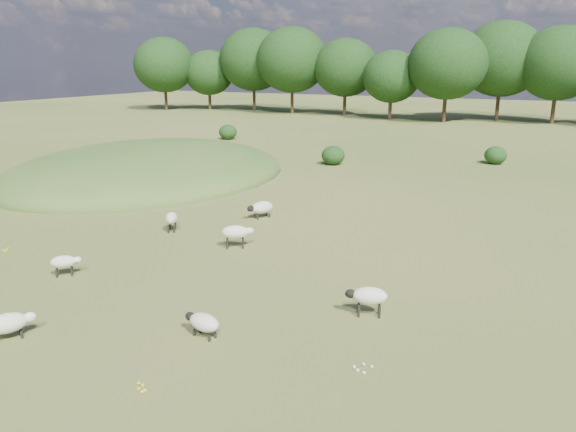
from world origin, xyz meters
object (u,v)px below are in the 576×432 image
object	(u,v)px
sheep_1	(172,218)
sheep_6	(368,296)
sheep_3	(261,208)
sheep_0	(8,323)
sheep_2	(64,262)
sheep_5	(236,232)
sheep_4	(203,322)

from	to	relation	value
sheep_1	sheep_6	distance (m)	10.93
sheep_3	sheep_0	bearing A→B (deg)	28.40
sheep_2	sheep_6	bearing A→B (deg)	-32.84
sheep_3	sheep_5	distance (m)	4.38
sheep_3	sheep_6	size ratio (longest dim) A/B	1.10
sheep_4	sheep_5	size ratio (longest dim) A/B	0.91
sheep_0	sheep_5	bearing A→B (deg)	22.67
sheep_0	sheep_4	size ratio (longest dim) A/B	1.09
sheep_1	sheep_3	size ratio (longest dim) A/B	0.83
sheep_0	sheep_1	size ratio (longest dim) A/B	1.10
sheep_2	sheep_1	bearing A→B (deg)	48.54
sheep_1	sheep_5	world-z (taller)	sheep_5
sheep_4	sheep_6	size ratio (longest dim) A/B	0.93
sheep_2	sheep_6	world-z (taller)	sheep_6
sheep_5	sheep_0	bearing A→B (deg)	-129.41
sheep_1	sheep_2	distance (m)	5.78
sheep_1	sheep_5	distance (m)	3.68
sheep_3	sheep_6	world-z (taller)	sheep_6
sheep_5	sheep_1	bearing A→B (deg)	138.26
sheep_6	sheep_3	bearing A→B (deg)	-63.72
sheep_5	sheep_3	bearing A→B (deg)	75.58
sheep_4	sheep_6	world-z (taller)	sheep_6
sheep_0	sheep_6	size ratio (longest dim) A/B	1.01
sheep_1	sheep_5	size ratio (longest dim) A/B	0.90
sheep_2	sheep_4	world-z (taller)	sheep_2
sheep_3	sheep_4	xyz separation A→B (m)	(4.35, -10.75, -0.08)
sheep_4	sheep_6	xyz separation A→B (m)	(3.42, 3.12, 0.19)
sheep_3	sheep_4	bearing A→B (deg)	50.64
sheep_3	sheep_5	bearing A→B (deg)	45.29
sheep_4	sheep_5	world-z (taller)	sheep_5
sheep_2	sheep_3	size ratio (longest dim) A/B	0.69
sheep_0	sheep_6	bearing A→B (deg)	-23.88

